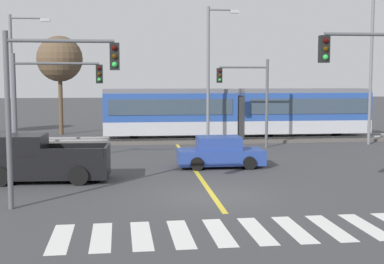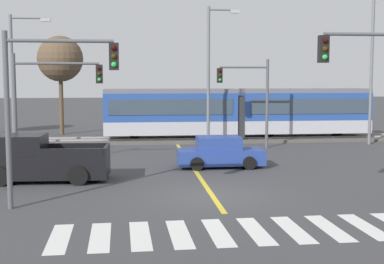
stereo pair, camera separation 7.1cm
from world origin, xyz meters
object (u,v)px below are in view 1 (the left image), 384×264
street_lamp_centre (211,68)px  street_lamp_east (374,61)px  sedan_crossing (220,153)px  pickup_truck (41,162)px  traffic_light_near_left (47,90)px  traffic_light_far_right (249,90)px  light_rail_tram (238,111)px  street_lamp_west (16,73)px  traffic_light_mid_left (47,92)px  bare_tree_west (60,59)px

street_lamp_centre → street_lamp_east: (10.67, -0.37, 0.48)m
street_lamp_east → sedan_crossing: bearing=-145.7°
pickup_truck → traffic_light_near_left: (1.05, -4.81, 3.11)m
pickup_truck → traffic_light_near_left: traffic_light_near_left is taller
pickup_truck → traffic_light_far_right: 14.93m
light_rail_tram → street_lamp_centre: street_lamp_centre is taller
street_lamp_west → traffic_light_far_right: bearing=-3.2°
pickup_truck → traffic_light_far_right: (11.10, 9.60, 2.75)m
traffic_light_mid_left → street_lamp_west: street_lamp_west is taller
sedan_crossing → traffic_light_near_left: size_ratio=0.71×
pickup_truck → bare_tree_west: 19.74m
light_rail_tram → traffic_light_far_right: (-0.11, -4.14, 1.55)m
traffic_light_mid_left → street_lamp_centre: street_lamp_centre is taller
traffic_light_far_right → street_lamp_centre: bearing=150.7°
traffic_light_far_right → light_rail_tram: bearing=88.5°
traffic_light_far_right → street_lamp_west: street_lamp_west is taller
street_lamp_west → bare_tree_west: street_lamp_west is taller
street_lamp_east → traffic_light_mid_left: bearing=-160.0°
light_rail_tram → traffic_light_mid_left: traffic_light_mid_left is taller
traffic_light_near_left → street_lamp_east: (18.50, 15.29, 1.50)m
sedan_crossing → traffic_light_far_right: (2.98, 6.93, 2.90)m
pickup_truck → traffic_light_near_left: size_ratio=0.93×
traffic_light_far_right → bare_tree_west: bearing=143.2°
bare_tree_west → street_lamp_centre: bearing=-38.2°
traffic_light_near_left → sedan_crossing: bearing=46.6°
street_lamp_west → pickup_truck: bearing=-73.7°
bare_tree_west → pickup_truck: bearing=-85.4°
pickup_truck → street_lamp_west: bearing=106.3°
traffic_light_mid_left → light_rail_tram: bearing=42.6°
street_lamp_east → bare_tree_west: bearing=157.9°
sedan_crossing → bare_tree_west: 19.68m
sedan_crossing → street_lamp_centre: street_lamp_centre is taller
pickup_truck → traffic_light_mid_left: bearing=93.1°
street_lamp_centre → traffic_light_near_left: bearing=-116.6°
pickup_truck → bare_tree_west: bare_tree_west is taller
traffic_light_near_left → pickup_truck: bearing=102.3°
traffic_light_mid_left → street_lamp_west: (-2.87, 7.11, 0.98)m
traffic_light_near_left → street_lamp_west: 15.76m
street_lamp_centre → street_lamp_east: street_lamp_east is taller
light_rail_tram → street_lamp_east: 9.57m
street_lamp_east → bare_tree_west: street_lamp_east is taller
traffic_light_near_left → traffic_light_far_right: size_ratio=1.07×
traffic_light_near_left → street_lamp_centre: 17.53m
traffic_light_mid_left → street_lamp_east: bearing=20.0°
sedan_crossing → street_lamp_east: street_lamp_east is taller
traffic_light_mid_left → traffic_light_far_right: bearing=29.2°
pickup_truck → street_lamp_centre: 14.61m
traffic_light_near_left → traffic_light_mid_left: bearing=98.6°
pickup_truck → traffic_light_far_right: traffic_light_far_right is taller
sedan_crossing → street_lamp_east: (11.43, 7.80, 4.75)m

